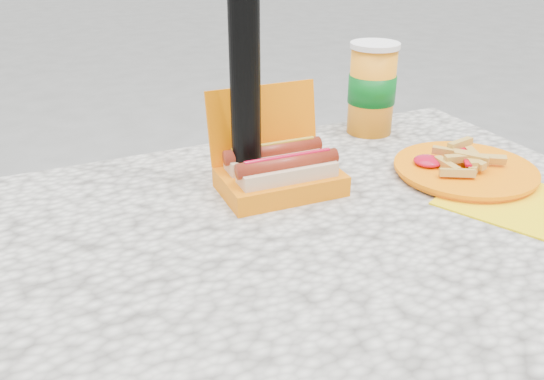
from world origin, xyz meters
name	(u,v)px	position (x,y,z in m)	size (l,w,h in m)	color
picnic_table	(287,290)	(0.00, 0.00, 0.64)	(1.20, 0.80, 0.75)	beige
hotdog_box	(279,170)	(0.05, 0.14, 0.79)	(0.21, 0.16, 0.17)	#FF7700
fries_plate	(468,171)	(0.39, 0.04, 0.76)	(0.27, 0.38, 0.05)	yellow
soda_cup	(372,88)	(0.36, 0.32, 0.85)	(0.10, 0.10, 0.19)	orange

